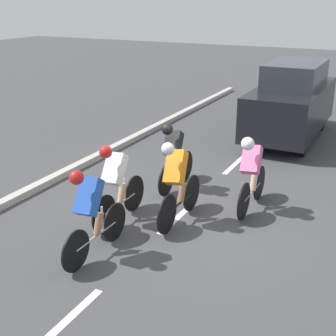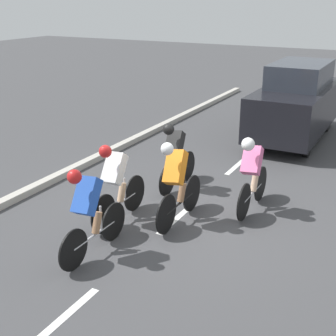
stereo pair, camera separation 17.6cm
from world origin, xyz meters
name	(u,v)px [view 1 (the left image)]	position (x,y,z in m)	size (l,w,h in m)	color
ground_plane	(186,210)	(0.00, 0.00, 0.00)	(60.00, 60.00, 0.00)	#424244
lane_stripe_near	(68,320)	(0.00, 3.59, 0.00)	(0.12, 1.40, 0.01)	white
lane_stripe_mid	(177,218)	(0.00, 0.39, 0.00)	(0.12, 1.40, 0.01)	white
lane_stripe_far	(234,165)	(0.00, -2.81, 0.00)	(0.12, 1.40, 0.01)	white
curb	(41,185)	(3.20, 0.39, 0.07)	(0.20, 24.01, 0.14)	#B7B2A8
cyclist_white	(116,182)	(0.88, 1.02, 0.79)	(0.35, 1.69, 1.52)	black
cyclist_black	(174,153)	(0.67, -0.85, 0.78)	(0.38, 1.62, 1.47)	black
cyclist_pink	(251,171)	(-1.07, -0.53, 0.80)	(0.36, 1.68, 1.50)	black
cyclist_orange	(177,180)	(-0.06, 0.53, 0.81)	(0.40, 1.72, 1.56)	black
cyclist_blue	(91,210)	(0.60, 2.17, 0.79)	(0.37, 1.69, 1.51)	black
support_car	(292,101)	(-0.64, -5.66, 1.06)	(1.70, 4.35, 2.12)	black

